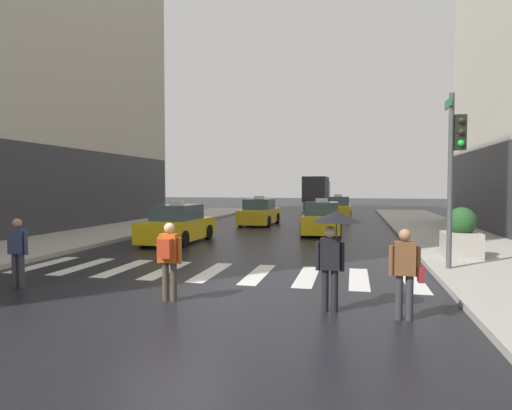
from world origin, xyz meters
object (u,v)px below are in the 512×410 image
Objects in this scene: taxi_second at (322,220)px; pedestrian_with_backpack at (169,255)px; taxi_third at (259,213)px; planter_near_corner at (461,235)px; pedestrian_with_umbrella at (334,233)px; pedestrian_plain_coat at (18,248)px; traffic_light_pole at (455,155)px; taxi_lead at (178,226)px; pedestrian_with_handbag at (405,269)px; box_truck at (317,192)px; taxi_fourth at (338,208)px.

pedestrian_with_backpack is at bearing -99.17° from taxi_second.
planter_near_corner is at bearing -52.15° from taxi_third.
pedestrian_plain_coat is at bearing 177.04° from pedestrian_with_umbrella.
traffic_light_pole is at bearing 21.02° from pedestrian_plain_coat.
pedestrian_with_umbrella is (7.00, -9.02, 0.79)m from taxi_lead.
taxi_lead is 7.45m from taxi_second.
taxi_second is at bearing 124.16° from planter_near_corner.
taxi_lead is at bearing 111.73° from pedestrian_with_backpack.
taxi_lead reaches higher than pedestrian_with_handbag.
taxi_lead is at bearing -141.05° from taxi_second.
taxi_third is 2.87× the size of planter_near_corner.
taxi_second is at bearing 95.02° from pedestrian_with_umbrella.
pedestrian_plain_coat is at bearing -96.52° from box_truck.
pedestrian_with_umbrella is (3.29, -36.56, -0.34)m from box_truck.
taxi_fourth reaches higher than pedestrian_with_backpack.
pedestrian_with_umbrella is 7.48m from planter_near_corner.
taxi_fourth is 2.36× the size of pedestrian_with_umbrella.
taxi_fourth is at bearing 100.40° from traffic_light_pole.
taxi_fourth is at bearing 91.77° from pedestrian_with_umbrella.
taxi_fourth is (-3.82, 20.84, -2.53)m from traffic_light_pole.
box_truck is 37.08m from pedestrian_with_handbag.
pedestrian_with_umbrella reaches higher than planter_near_corner.
pedestrian_with_umbrella reaches higher than taxi_third.
taxi_second is at bearing 80.83° from pedestrian_with_backpack.
traffic_light_pole is 2.47× the size of pedestrian_with_umbrella.
pedestrian_with_backpack and pedestrian_plain_coat have the same top height.
taxi_third is 2.36× the size of pedestrian_with_umbrella.
pedestrian_with_backpack is 4.03m from pedestrian_plain_coat.
traffic_light_pole is 32.80m from box_truck.
pedestrian_plain_coat is at bearing -104.97° from taxi_fourth.
pedestrian_with_handbag is at bearing -3.04° from pedestrian_with_backpack.
pedestrian_with_handbag is at bearing -110.07° from planter_near_corner.
box_truck reaches higher than pedestrian_with_umbrella.
pedestrian_plain_coat is 1.03× the size of planter_near_corner.
box_truck reaches higher than taxi_lead.
taxi_second is 2.79× the size of pedestrian_plain_coat.
taxi_lead is 2.87× the size of planter_near_corner.
pedestrian_plain_coat is at bearing -115.03° from taxi_second.
taxi_second is 1.01× the size of taxi_fourth.
taxi_fourth is at bearing 94.62° from pedestrian_with_handbag.
pedestrian_plain_coat is at bearing 174.89° from pedestrian_with_backpack.
taxi_third is at bearing 79.99° from taxi_lead.
traffic_light_pole is 1.05× the size of taxi_fourth.
taxi_lead is 1.00× the size of taxi_second.
box_truck is (2.09, 18.40, 1.13)m from taxi_third.
taxi_second reaches higher than pedestrian_with_backpack.
taxi_lead is at bearing -110.97° from taxi_fourth.
pedestrian_with_handbag is 1.00× the size of pedestrian_plain_coat.
pedestrian_with_umbrella is at bearing -88.23° from taxi_fourth.
box_truck reaches higher than taxi_fourth.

